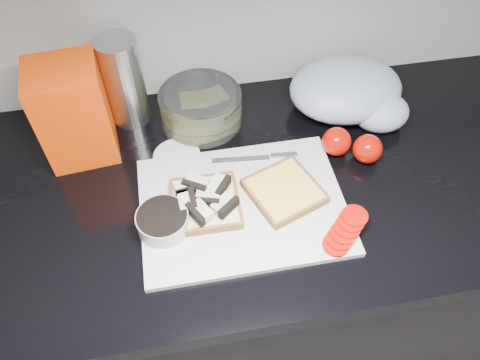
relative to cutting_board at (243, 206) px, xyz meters
name	(u,v)px	position (x,y,z in m)	size (l,w,h in m)	color
base_cabinet	(249,280)	(0.03, 0.07, -0.48)	(3.50, 0.60, 0.86)	black
countertop	(252,183)	(0.03, 0.07, -0.03)	(3.50, 0.64, 0.04)	black
cutting_board	(243,206)	(0.00, 0.00, 0.00)	(0.40, 0.30, 0.01)	silver
bread_left	(205,201)	(-0.07, 0.01, 0.02)	(0.14, 0.14, 0.04)	beige
bread_right	(284,191)	(0.09, 0.01, 0.02)	(0.17, 0.17, 0.02)	beige
tomato_slices	(345,230)	(0.17, -0.10, 0.02)	(0.11, 0.11, 0.03)	#B40D04
knife	(266,157)	(0.07, 0.11, 0.01)	(0.18, 0.03, 0.01)	#B8B9BD
seed_tub	(163,222)	(-0.16, -0.03, 0.02)	(0.10, 0.10, 0.05)	#A9AEAF
tub_lid	(177,156)	(-0.12, 0.16, 0.00)	(0.10, 0.10, 0.01)	silver
glass_bowl	(201,108)	(-0.05, 0.26, 0.03)	(0.18, 0.18, 0.08)	silver
bread_bag	(73,113)	(-0.31, 0.22, 0.10)	(0.14, 0.13, 0.22)	red
steel_canister	(124,82)	(-0.21, 0.30, 0.10)	(0.09, 0.09, 0.21)	#B4B4B9
grocery_bag	(351,92)	(0.29, 0.23, 0.05)	(0.26, 0.23, 0.11)	silver
whole_tomatoes	(352,145)	(0.25, 0.09, 0.03)	(0.12, 0.10, 0.06)	#B40D04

